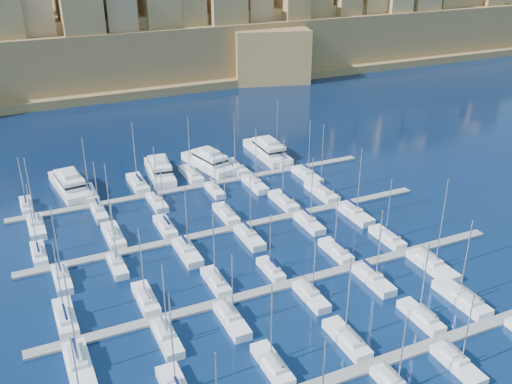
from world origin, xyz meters
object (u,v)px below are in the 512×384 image
sailboat_4 (421,317)px  motor_yacht_b (160,170)px  sailboat_2 (273,365)px  motor_yacht_d (268,150)px  motor_yacht_a (70,184)px  motor_yacht_c (209,161)px

sailboat_4 → motor_yacht_b: bearing=106.0°
sailboat_2 → motor_yacht_d: bearing=64.4°
motor_yacht_a → motor_yacht_b: 20.81m
motor_yacht_d → sailboat_2: bearing=-115.6°
motor_yacht_a → motor_yacht_c: bearing=-0.5°
sailboat_4 → motor_yacht_c: 71.08m
motor_yacht_a → motor_yacht_b: bearing=-1.3°
sailboat_2 → motor_yacht_a: size_ratio=0.73×
sailboat_2 → motor_yacht_c: (17.44, 70.54, 0.99)m
sailboat_4 → motor_yacht_c: sailboat_4 is taller
sailboat_2 → motor_yacht_a: (-15.88, 70.83, 0.99)m
motor_yacht_b → motor_yacht_c: size_ratio=0.97×
sailboat_4 → motor_yacht_d: 72.00m
sailboat_2 → motor_yacht_b: (4.92, 70.37, 0.99)m
sailboat_2 → motor_yacht_b: sailboat_2 is taller
sailboat_2 → motor_yacht_c: 72.67m
sailboat_4 → sailboat_2: bearing=179.7°
motor_yacht_a → motor_yacht_d: (49.99, 0.48, 0.00)m
sailboat_2 → motor_yacht_a: 72.60m
sailboat_4 → motor_yacht_a: (-40.99, 70.95, 0.99)m
motor_yacht_c → motor_yacht_a: bearing=179.5°
motor_yacht_b → sailboat_2: bearing=-94.0°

